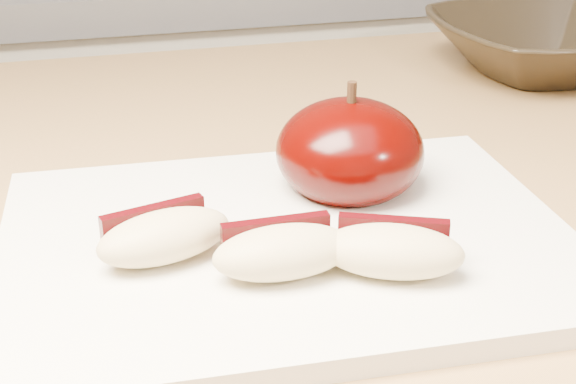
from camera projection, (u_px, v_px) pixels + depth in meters
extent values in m
cube|color=silver|center=(144.00, 254.00, 1.34)|extent=(2.40, 0.60, 0.90)
cube|color=#A17746|center=(198.00, 208.00, 0.54)|extent=(1.64, 0.64, 0.04)
cube|color=silver|center=(288.00, 243.00, 0.44)|extent=(0.32, 0.24, 0.01)
ellipsoid|color=black|center=(350.00, 151.00, 0.49)|extent=(0.10, 0.10, 0.06)
cylinder|color=black|center=(352.00, 93.00, 0.47)|extent=(0.01, 0.01, 0.01)
ellipsoid|color=#D3BB86|center=(164.00, 237.00, 0.41)|extent=(0.08, 0.05, 0.03)
cube|color=black|center=(154.00, 226.00, 0.42)|extent=(0.06, 0.02, 0.02)
ellipsoid|color=#D3BB86|center=(283.00, 252.00, 0.40)|extent=(0.07, 0.04, 0.03)
cube|color=black|center=(276.00, 240.00, 0.41)|extent=(0.06, 0.01, 0.02)
ellipsoid|color=#D3BB86|center=(392.00, 251.00, 0.40)|extent=(0.08, 0.06, 0.03)
cube|color=black|center=(393.00, 238.00, 0.41)|extent=(0.05, 0.03, 0.02)
imported|color=black|center=(545.00, 45.00, 0.74)|extent=(0.21, 0.21, 0.05)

